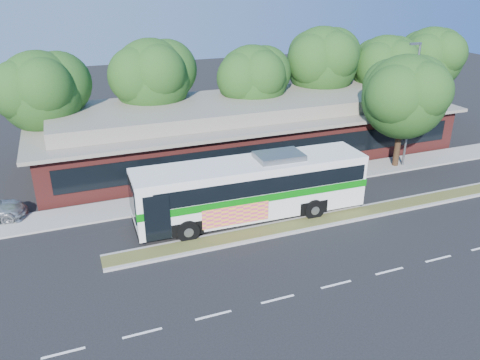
# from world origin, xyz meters

# --- Properties ---
(ground) EXTENTS (120.00, 120.00, 0.00)m
(ground) POSITION_xyz_m (0.00, 0.00, 0.00)
(ground) COLOR black
(ground) RESTS_ON ground
(median_strip) EXTENTS (26.00, 1.10, 0.15)m
(median_strip) POSITION_xyz_m (0.00, 0.60, 0.07)
(median_strip) COLOR #494F21
(median_strip) RESTS_ON ground
(sidewalk) EXTENTS (44.00, 2.60, 0.12)m
(sidewalk) POSITION_xyz_m (0.00, 6.40, 0.06)
(sidewalk) COLOR gray
(sidewalk) RESTS_ON ground
(parking_lot) EXTENTS (14.00, 12.00, 0.01)m
(parking_lot) POSITION_xyz_m (-18.00, 10.00, 0.01)
(parking_lot) COLOR black
(parking_lot) RESTS_ON ground
(plaza_building) EXTENTS (33.20, 11.20, 4.45)m
(plaza_building) POSITION_xyz_m (0.00, 12.99, 2.13)
(plaza_building) COLOR #5C1F1C
(plaza_building) RESTS_ON ground
(lamp_post) EXTENTS (0.93, 0.18, 9.07)m
(lamp_post) POSITION_xyz_m (9.56, 6.00, 4.90)
(lamp_post) COLOR slate
(lamp_post) RESTS_ON ground
(tree_bg_a) EXTENTS (6.47, 5.80, 8.63)m
(tree_bg_a) POSITION_xyz_m (-14.58, 15.14, 5.87)
(tree_bg_a) COLOR black
(tree_bg_a) RESTS_ON ground
(tree_bg_b) EXTENTS (6.69, 6.00, 9.00)m
(tree_bg_b) POSITION_xyz_m (-6.57, 16.14, 6.14)
(tree_bg_b) COLOR black
(tree_bg_b) RESTS_ON ground
(tree_bg_c) EXTENTS (6.24, 5.60, 8.26)m
(tree_bg_c) POSITION_xyz_m (1.40, 15.13, 5.59)
(tree_bg_c) COLOR black
(tree_bg_c) RESTS_ON ground
(tree_bg_d) EXTENTS (6.91, 6.20, 9.37)m
(tree_bg_d) POSITION_xyz_m (8.45, 16.15, 6.42)
(tree_bg_d) COLOR black
(tree_bg_d) RESTS_ON ground
(tree_bg_e) EXTENTS (6.47, 5.80, 8.50)m
(tree_bg_e) POSITION_xyz_m (14.42, 15.14, 5.74)
(tree_bg_e) COLOR black
(tree_bg_e) RESTS_ON ground
(tree_bg_f) EXTENTS (6.69, 6.00, 8.92)m
(tree_bg_f) POSITION_xyz_m (20.43, 16.14, 6.06)
(tree_bg_f) COLOR black
(tree_bg_f) RESTS_ON ground
(transit_bus) EXTENTS (13.73, 3.45, 3.83)m
(transit_bus) POSITION_xyz_m (-4.10, 2.59, 2.13)
(transit_bus) COLOR silver
(transit_bus) RESTS_ON ground
(sidewalk_tree) EXTENTS (6.67, 5.98, 8.30)m
(sidewalk_tree) POSITION_xyz_m (9.50, 6.34, 5.45)
(sidewalk_tree) COLOR black
(sidewalk_tree) RESTS_ON ground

